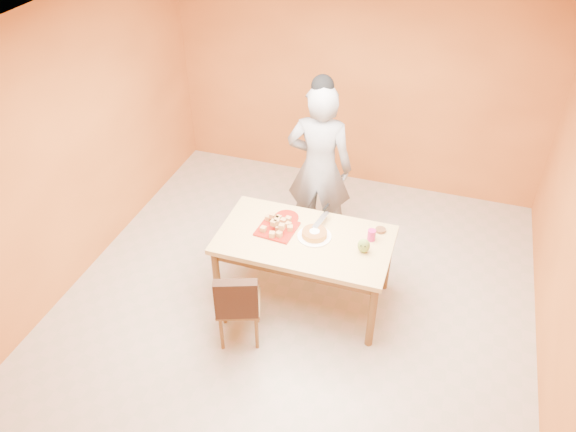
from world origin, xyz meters
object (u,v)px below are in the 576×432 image
(dining_chair, at_px, (238,303))
(egg_ornament, at_px, (364,246))
(dining_table, at_px, (305,246))
(red_dinner_plate, at_px, (287,217))
(magenta_glass, at_px, (372,235))
(person, at_px, (319,168))
(sponge_cake, at_px, (314,234))
(checker_tin, at_px, (381,230))
(pastry_platter, at_px, (277,229))

(dining_chair, xyz_separation_m, egg_ornament, (0.96, 0.64, 0.39))
(dining_table, relative_size, egg_ornament, 11.42)
(red_dinner_plate, xyz_separation_m, magenta_glass, (0.84, -0.07, 0.05))
(egg_ornament, distance_m, magenta_glass, 0.19)
(dining_chair, xyz_separation_m, magenta_glass, (1.00, 0.83, 0.38))
(dining_chair, distance_m, red_dinner_plate, 0.98)
(person, distance_m, sponge_cake, 0.93)
(dining_table, bearing_deg, sponge_cake, 26.11)
(person, height_order, checker_tin, person)
(pastry_platter, height_order, sponge_cake, sponge_cake)
(egg_ornament, bearing_deg, red_dinner_plate, 165.91)
(person, bearing_deg, egg_ornament, 119.95)
(pastry_platter, bearing_deg, magenta_glass, 8.49)
(dining_chair, height_order, checker_tin, dining_chair)
(dining_table, relative_size, checker_tin, 16.61)
(sponge_cake, height_order, magenta_glass, magenta_glass)
(pastry_platter, bearing_deg, dining_table, -7.01)
(dining_chair, bearing_deg, magenta_glass, 19.97)
(pastry_platter, bearing_deg, sponge_cake, 0.81)
(dining_chair, height_order, pastry_platter, dining_chair)
(dining_table, relative_size, dining_chair, 1.90)
(dining_chair, bearing_deg, person, 59.96)
(dining_table, height_order, person, person)
(pastry_platter, relative_size, checker_tin, 3.54)
(dining_chair, xyz_separation_m, pastry_platter, (0.13, 0.71, 0.33))
(dining_table, bearing_deg, egg_ornament, -2.86)
(dining_table, distance_m, egg_ornament, 0.58)
(dining_chair, bearing_deg, egg_ornament, 13.76)
(pastry_platter, xyz_separation_m, egg_ornament, (0.83, -0.06, 0.06))
(person, xyz_separation_m, red_dinner_plate, (-0.13, -0.70, -0.17))
(pastry_platter, xyz_separation_m, checker_tin, (0.93, 0.28, 0.00))
(pastry_platter, bearing_deg, egg_ornament, -4.26)
(dining_table, height_order, red_dinner_plate, red_dinner_plate)
(pastry_platter, distance_m, checker_tin, 0.97)
(pastry_platter, distance_m, sponge_cake, 0.36)
(magenta_glass, xyz_separation_m, checker_tin, (0.06, 0.15, -0.04))
(dining_table, height_order, egg_ornament, egg_ornament)
(dining_chair, bearing_deg, red_dinner_plate, 60.22)
(dining_table, height_order, sponge_cake, sponge_cake)
(egg_ornament, bearing_deg, dining_chair, -142.27)
(dining_chair, height_order, sponge_cake, dining_chair)
(person, height_order, pastry_platter, person)
(person, bearing_deg, checker_tin, 135.79)
(person, xyz_separation_m, sponge_cake, (0.21, -0.90, -0.14))
(dining_table, xyz_separation_m, egg_ornament, (0.55, -0.03, 0.16))
(dining_table, xyz_separation_m, magenta_glass, (0.59, 0.16, 0.15))
(dining_chair, relative_size, person, 0.45)
(checker_tin, bearing_deg, sponge_cake, -154.25)
(egg_ornament, relative_size, magenta_glass, 1.31)
(dining_table, relative_size, pastry_platter, 4.69)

